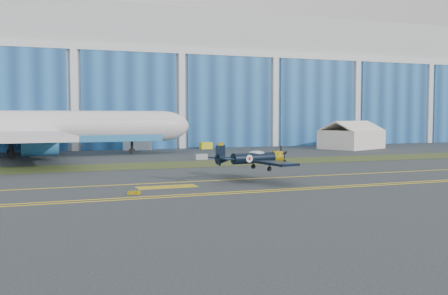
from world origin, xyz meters
name	(u,v)px	position (x,y,z in m)	size (l,w,h in m)	color
ground	(291,172)	(0.00, 0.00, 0.00)	(260.00, 260.00, 0.00)	#2E3437
grass_median	(247,162)	(0.00, 14.00, 0.02)	(260.00, 10.00, 0.02)	#475128
hangar	(157,84)	(0.00, 71.79, 14.96)	(220.00, 45.70, 30.00)	silver
taxiway_centreline	(311,176)	(0.00, -5.00, 0.01)	(200.00, 0.20, 0.02)	yellow
edge_line_near	(359,186)	(0.00, -14.50, 0.01)	(80.00, 0.20, 0.02)	yellow
edge_line_far	(354,185)	(0.00, -13.50, 0.01)	(80.00, 0.20, 0.02)	yellow
hold_short_ladder	(167,187)	(-18.00, -8.10, 0.01)	(6.00, 2.40, 0.02)	yellow
guard_board_left	(134,193)	(-22.00, -12.00, 0.17)	(1.20, 0.15, 0.35)	yellow
warbird	(254,158)	(-8.11, -6.83, 2.49)	(11.53, 13.16, 3.46)	black
jetliner	(28,91)	(-30.48, 36.85, 11.16)	(66.80, 57.62, 22.32)	silver
tent	(352,135)	(33.41, 35.86, 2.94)	(15.33, 13.60, 5.88)	white
shipping_container	(137,144)	(-9.94, 47.38, 1.23)	(5.67, 2.27, 2.46)	silver
tug	(206,146)	(4.16, 45.54, 0.71)	(2.45, 1.53, 1.43)	yellow
barrier_a	(201,157)	(-4.95, 20.85, 0.45)	(2.00, 0.60, 0.90)	#8F939A
barrier_b	(249,156)	(2.74, 19.52, 0.45)	(2.00, 0.60, 0.90)	gray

